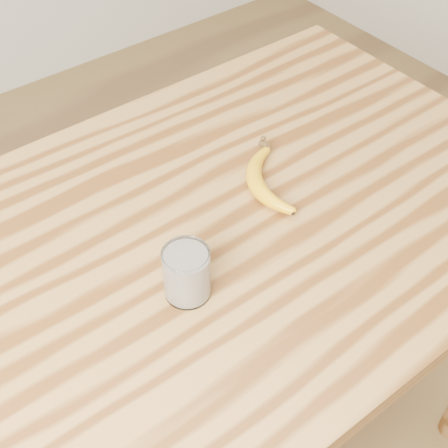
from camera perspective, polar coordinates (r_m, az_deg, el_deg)
table at (r=1.17m, az=-0.01°, el=-4.15°), size 1.20×0.80×0.90m
smoothie_glass at (r=0.94m, az=-3.43°, el=-4.53°), size 0.07×0.07×0.09m
banana at (r=1.12m, az=2.86°, el=3.79°), size 0.19×0.26×0.03m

